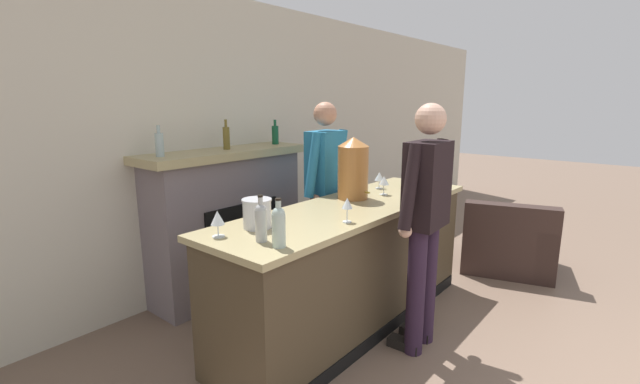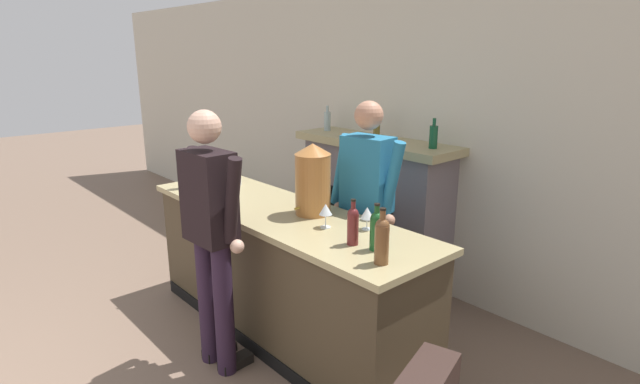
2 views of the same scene
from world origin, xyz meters
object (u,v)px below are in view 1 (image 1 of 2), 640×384
at_px(armchair_black, 508,246).
at_px(wine_glass_near_bucket, 379,177).
at_px(copper_dispenser, 353,168).
at_px(wine_bottle_cabernet_heavy, 279,225).
at_px(wine_glass_front_left, 347,204).
at_px(wine_glass_by_dispenser, 218,219).
at_px(ice_bucket_steel, 257,213).
at_px(person_customer, 425,218).
at_px(wine_bottle_merlot_tall, 414,173).
at_px(fireplace_stone, 228,221).
at_px(wine_bottle_chardonnay_pale, 261,221).
at_px(wine_bottle_port_short, 434,171).
at_px(wine_bottle_rose_blush, 411,176).
at_px(person_bartender, 325,190).
at_px(wine_glass_front_right, 384,181).

bearing_deg(armchair_black, wine_glass_near_bucket, 147.72).
relative_size(copper_dispenser, wine_bottle_cabernet_heavy, 1.83).
height_order(wine_glass_front_left, wine_glass_by_dispenser, wine_glass_front_left).
height_order(armchair_black, ice_bucket_steel, ice_bucket_steel).
bearing_deg(wine_bottle_cabernet_heavy, wine_glass_near_bucket, 13.86).
relative_size(wine_glass_front_left, wine_glass_by_dispenser, 1.05).
distance_m(person_customer, wine_bottle_merlot_tall, 1.09).
distance_m(person_customer, wine_glass_near_bucket, 1.02).
bearing_deg(fireplace_stone, wine_bottle_chardonnay_pale, -121.06).
height_order(wine_bottle_chardonnay_pale, wine_bottle_port_short, wine_bottle_port_short).
relative_size(wine_bottle_cabernet_heavy, wine_glass_by_dispenser, 1.73).
bearing_deg(person_customer, wine_glass_front_left, 142.26).
bearing_deg(wine_glass_near_bucket, wine_bottle_cabernet_heavy, -166.14).
bearing_deg(wine_bottle_rose_blush, wine_bottle_port_short, -15.32).
relative_size(fireplace_stone, wine_glass_front_left, 9.76).
height_order(person_customer, wine_bottle_merlot_tall, person_customer).
height_order(wine_bottle_port_short, wine_glass_by_dispenser, wine_bottle_port_short).
bearing_deg(armchair_black, wine_bottle_rose_blush, 154.25).
relative_size(person_customer, wine_glass_front_left, 10.57).
relative_size(fireplace_stone, wine_bottle_merlot_tall, 5.79).
distance_m(person_customer, ice_bucket_steel, 1.17).
bearing_deg(person_bartender, copper_dispenser, -109.21).
distance_m(wine_bottle_merlot_tall, wine_glass_front_right, 0.48).
distance_m(armchair_black, ice_bucket_steel, 3.08).
height_order(fireplace_stone, wine_bottle_cabernet_heavy, fireplace_stone).
distance_m(armchair_black, wine_bottle_port_short, 1.34).
bearing_deg(person_bartender, fireplace_stone, 128.29).
distance_m(wine_bottle_cabernet_heavy, wine_bottle_rose_blush, 1.87).
xyz_separation_m(wine_bottle_chardonnay_pale, wine_bottle_cabernet_heavy, (-0.00, -0.15, 0.00)).
xyz_separation_m(wine_glass_front_right, wine_glass_near_bucket, (0.21, 0.18, -0.01)).
bearing_deg(wine_bottle_merlot_tall, wine_bottle_rose_blush, -164.74).
xyz_separation_m(ice_bucket_steel, wine_bottle_rose_blush, (1.69, -0.19, 0.03)).
relative_size(fireplace_stone, wine_glass_front_right, 10.02).
bearing_deg(wine_bottle_port_short, wine_bottle_merlot_tall, 140.92).
relative_size(armchair_black, wine_bottle_chardonnay_pale, 3.95).
bearing_deg(person_bartender, wine_glass_near_bucket, -46.21).
bearing_deg(copper_dispenser, wine_bottle_port_short, -17.77).
height_order(fireplace_stone, wine_bottle_port_short, fireplace_stone).
bearing_deg(wine_bottle_merlot_tall, ice_bucket_steel, 175.24).
height_order(copper_dispenser, wine_glass_by_dispenser, copper_dispenser).
xyz_separation_m(armchair_black, ice_bucket_steel, (-2.87, 0.77, 0.83)).
distance_m(wine_glass_front_right, wine_glass_by_dispenser, 1.64).
bearing_deg(wine_bottle_chardonnay_pale, copper_dispenser, 10.73).
distance_m(wine_bottle_port_short, wine_glass_front_right, 0.65).
height_order(person_bartender, wine_bottle_chardonnay_pale, person_bartender).
relative_size(fireplace_stone, wine_bottle_port_short, 5.15).
bearing_deg(fireplace_stone, wine_glass_front_right, -60.66).
bearing_deg(armchair_black, wine_glass_front_right, 156.77).
distance_m(armchair_black, wine_bottle_chardonnay_pale, 3.20).
distance_m(copper_dispenser, ice_bucket_steel, 1.09).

